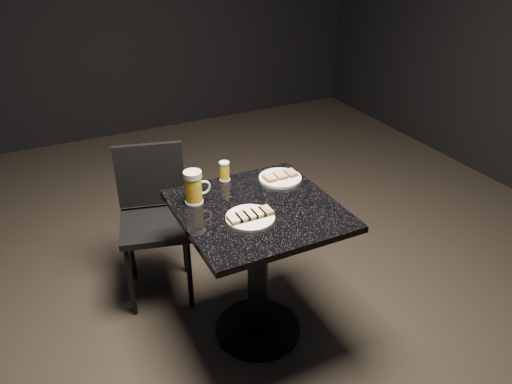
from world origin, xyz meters
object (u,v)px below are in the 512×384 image
at_px(beer_mug, 194,187).
at_px(beer_tumbler, 225,171).
at_px(table, 258,251).
at_px(plate_small, 280,178).
at_px(plate_large, 250,218).
at_px(chair, 154,212).

xyz_separation_m(beer_mug, beer_tumbler, (0.21, 0.14, -0.03)).
bearing_deg(table, plate_small, 41.21).
relative_size(plate_large, table, 0.29).
distance_m(plate_large, beer_mug, 0.30).
bearing_deg(plate_large, table, 44.73).
relative_size(table, beer_tumbler, 7.65).
bearing_deg(chair, beer_mug, -76.68).
relative_size(plate_large, plate_small, 1.01).
relative_size(plate_small, table, 0.28).
bearing_deg(table, beer_mug, 144.74).
height_order(plate_large, table, plate_large).
relative_size(plate_small, beer_mug, 1.34).
height_order(plate_small, beer_tumbler, beer_tumbler).
bearing_deg(table, plate_large, -135.27).
distance_m(plate_small, beer_tumbler, 0.28).
bearing_deg(beer_tumbler, beer_mug, -145.80).
bearing_deg(table, chair, 120.04).
height_order(beer_mug, beer_tumbler, beer_mug).
relative_size(plate_large, chair, 0.25).
distance_m(plate_small, chair, 0.73).
height_order(plate_small, chair, chair).
height_order(plate_large, beer_mug, beer_mug).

